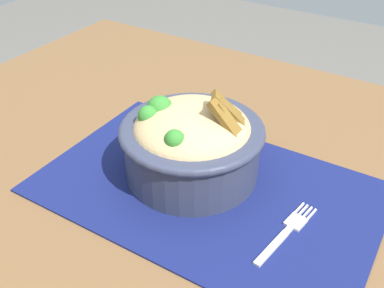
# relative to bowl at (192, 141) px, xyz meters

# --- Properties ---
(table) EXTENTS (1.15, 0.93, 0.74)m
(table) POSITION_rel_bowl_xyz_m (0.02, -0.03, -0.12)
(table) COLOR brown
(table) RESTS_ON ground_plane
(placemat) EXTENTS (0.47, 0.30, 0.00)m
(placemat) POSITION_rel_bowl_xyz_m (0.04, -0.02, -0.06)
(placemat) COLOR #11194C
(placemat) RESTS_ON table
(bowl) EXTENTS (0.20, 0.20, 0.13)m
(bowl) POSITION_rel_bowl_xyz_m (0.00, 0.00, 0.00)
(bowl) COLOR #2D3347
(bowl) RESTS_ON placemat
(fork) EXTENTS (0.03, 0.13, 0.00)m
(fork) POSITION_rel_bowl_xyz_m (0.17, -0.04, -0.05)
(fork) COLOR #BEBEBE
(fork) RESTS_ON placemat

